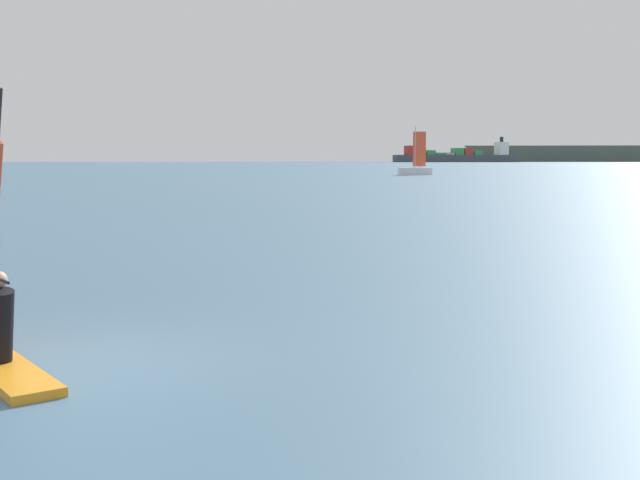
% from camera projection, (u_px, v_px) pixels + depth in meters
% --- Properties ---
extents(ground_plane, '(4000.00, 4000.00, 0.00)m').
position_uv_depth(ground_plane, '(85.00, 364.00, 10.90)').
color(ground_plane, '#476B84').
extents(cargo_ship, '(143.52, 34.87, 28.95)m').
position_uv_depth(cargo_ship, '(455.00, 156.00, 897.89)').
color(cargo_ship, '#3F444C').
rests_on(cargo_ship, ground_plane).
extents(distant_headland, '(795.30, 517.64, 20.70)m').
position_uv_depth(distant_headland, '(477.00, 155.00, 1216.21)').
color(distant_headland, '#4C564C').
rests_on(distant_headland, ground_plane).
extents(small_sailboat, '(6.11, 3.01, 9.02)m').
position_uv_depth(small_sailboat, '(415.00, 170.00, 146.24)').
color(small_sailboat, white).
rests_on(small_sailboat, ground_plane).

